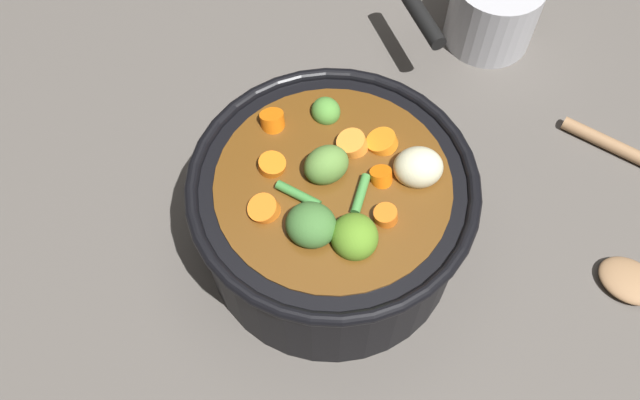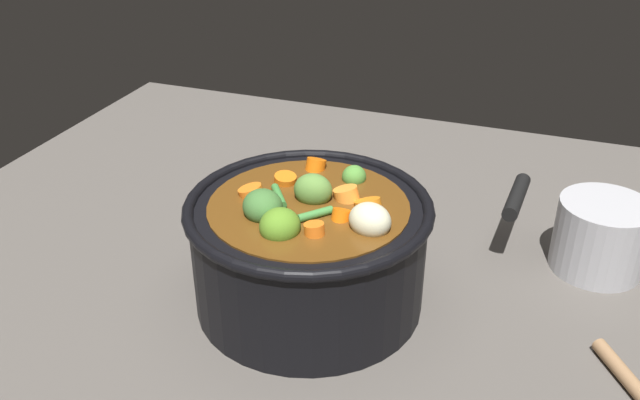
% 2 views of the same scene
% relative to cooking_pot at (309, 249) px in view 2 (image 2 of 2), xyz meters
% --- Properties ---
extents(ground_plane, '(1.10, 1.10, 0.00)m').
position_rel_cooking_pot_xyz_m(ground_plane, '(0.00, 0.00, -0.07)').
color(ground_plane, '#514C47').
extents(cooking_pot, '(0.25, 0.25, 0.15)m').
position_rel_cooking_pot_xyz_m(cooking_pot, '(0.00, 0.00, 0.00)').
color(cooking_pot, black).
rests_on(cooking_pot, ground_plane).
extents(small_saucepan, '(0.11, 0.16, 0.08)m').
position_rel_cooking_pot_xyz_m(small_saucepan, '(0.17, -0.29, -0.02)').
color(small_saucepan, '#ADADB2').
rests_on(small_saucepan, ground_plane).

